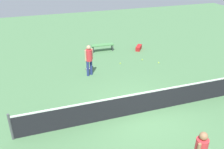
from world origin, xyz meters
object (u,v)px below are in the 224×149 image
Objects in this scene: player_near_side at (89,58)px; courtside_bench at (103,45)px; tennis_ball_midcourt at (159,63)px; equipment_bag at (139,48)px; tennis_ball_baseline at (142,59)px; tennis_ball_near_player at (97,101)px; tennis_racket_near_player at (88,69)px; tennis_ball_by_net at (120,63)px.

courtside_bench is (-1.72, -3.26, -0.59)m from player_near_side.
equipment_bag is at bearing -86.49° from tennis_ball_midcourt.
tennis_ball_midcourt and tennis_ball_baseline have the same top height.
tennis_ball_near_player is 0.04× the size of courtside_bench.
tennis_ball_baseline is 0.04× the size of courtside_bench.
tennis_racket_near_player is 8.84× the size of tennis_ball_by_net.
courtside_bench is (-1.61, -2.45, 0.40)m from tennis_racket_near_player.
tennis_ball_baseline is at bearing -136.94° from tennis_ball_near_player.
tennis_ball_by_net is 2.43m from courtside_bench.
courtside_bench is (-2.11, -5.99, 0.38)m from tennis_ball_near_player.
tennis_ball_near_player is at bearing 70.64° from courtside_bench.
courtside_bench is (2.61, -3.04, 0.38)m from tennis_ball_midcourt.
tennis_ball_near_player is at bearing 50.36° from equipment_bag.
tennis_ball_midcourt is 1.07m from tennis_ball_baseline.
equipment_bag is at bearing -146.48° from player_near_side.
player_near_side reaches higher than tennis_racket_near_player.
tennis_ball_near_player and tennis_ball_baseline have the same top height.
player_near_side is 1.12× the size of courtside_bench.
tennis_ball_near_player and tennis_ball_midcourt have the same top height.
player_near_side is at bearing 81.98° from tennis_racket_near_player.
player_near_side is at bearing -97.94° from tennis_ball_near_player.
tennis_ball_by_net is (-1.99, -0.08, 0.02)m from tennis_racket_near_player.
player_near_side reaches higher than tennis_ball_by_net.
tennis_ball_by_net is at bearing 3.83° from tennis_ball_baseline.
player_near_side reaches higher than equipment_bag.
tennis_racket_near_player is 0.72× the size of equipment_bag.
player_near_side is 25.76× the size of tennis_ball_baseline.
courtside_bench is (0.38, -2.37, 0.38)m from tennis_ball_by_net.
tennis_racket_near_player is at bearing 2.95° from tennis_ball_baseline.
equipment_bag is at bearing -137.78° from tennis_ball_by_net.
tennis_ball_near_player is at bearing 55.53° from tennis_ball_by_net.
tennis_ball_baseline is (-1.50, -0.10, 0.00)m from tennis_ball_by_net.
tennis_ball_baseline is 0.08× the size of equipment_bag.
tennis_ball_midcourt is 2.56m from equipment_bag.
tennis_ball_near_player is 6.36m from courtside_bench.
equipment_bag is at bearing 168.73° from courtside_bench.
equipment_bag is (-4.18, -2.77, -0.87)m from player_near_side.
tennis_ball_by_net is at bearing -157.12° from player_near_side.
tennis_ball_by_net is (-2.49, -3.63, 0.00)m from tennis_ball_near_player.
tennis_ball_baseline is at bearing -164.65° from player_near_side.
tennis_ball_midcourt is at bearing -147.98° from tennis_ball_near_player.
tennis_ball_baseline is at bearing -46.92° from tennis_ball_midcourt.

